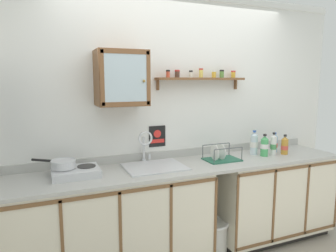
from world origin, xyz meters
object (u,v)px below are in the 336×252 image
(bottle_water_clear_1, at_px, (254,143))
(bottle_juice_amber_3, at_px, (285,146))
(dish_rack, at_px, (221,157))
(hot_plate_stove, at_px, (76,172))
(bottle_water_blue_4, at_px, (275,143))
(saucepan, at_px, (63,164))
(warning_sign, at_px, (157,136))
(sink, at_px, (154,169))
(trash_bin, at_px, (213,236))
(bottle_opaque_white_0, at_px, (273,145))
(wall_cabinet, at_px, (121,78))
(bottle_soda_green_2, at_px, (264,146))

(bottle_water_clear_1, height_order, bottle_juice_amber_3, bottle_water_clear_1)
(dish_rack, bearing_deg, hot_plate_stove, 178.63)
(bottle_juice_amber_3, distance_m, bottle_water_blue_4, 0.13)
(saucepan, xyz_separation_m, warning_sign, (0.93, 0.24, 0.12))
(bottle_water_blue_4, bearing_deg, bottle_water_clear_1, -178.98)
(sink, relative_size, warning_sign, 2.57)
(bottle_juice_amber_3, bearing_deg, hot_plate_stove, 177.98)
(hot_plate_stove, distance_m, trash_bin, 1.51)
(bottle_opaque_white_0, relative_size, bottle_water_clear_1, 0.92)
(hot_plate_stove, distance_m, wall_cabinet, 0.90)
(hot_plate_stove, distance_m, bottle_water_blue_4, 2.16)
(sink, relative_size, saucepan, 1.56)
(dish_rack, height_order, trash_bin, dish_rack)
(bottle_opaque_white_0, bearing_deg, trash_bin, -175.48)
(saucepan, bearing_deg, bottle_juice_amber_3, -2.59)
(hot_plate_stove, xyz_separation_m, dish_rack, (1.40, -0.03, -0.00))
(bottle_juice_amber_3, xyz_separation_m, dish_rack, (-0.78, 0.04, -0.06))
(dish_rack, relative_size, warning_sign, 1.62)
(trash_bin, bearing_deg, bottle_juice_amber_3, 2.34)
(bottle_juice_amber_3, height_order, dish_rack, bottle_juice_amber_3)
(bottle_juice_amber_3, distance_m, dish_rack, 0.78)
(bottle_soda_green_2, height_order, wall_cabinet, wall_cabinet)
(bottle_water_blue_4, xyz_separation_m, trash_bin, (-0.87, -0.16, -0.85))
(sink, xyz_separation_m, warning_sign, (0.14, 0.26, 0.25))
(hot_plate_stove, relative_size, wall_cabinet, 0.79)
(bottle_water_clear_1, bearing_deg, bottle_juice_amber_3, -20.55)
(bottle_opaque_white_0, height_order, bottle_water_blue_4, bottle_opaque_white_0)
(sink, bearing_deg, bottle_soda_green_2, -2.81)
(sink, relative_size, wall_cabinet, 1.12)
(bottle_water_clear_1, relative_size, wall_cabinet, 0.54)
(sink, bearing_deg, dish_rack, -2.89)
(bottle_soda_green_2, xyz_separation_m, warning_sign, (-1.09, 0.32, 0.12))
(wall_cabinet, bearing_deg, bottle_water_clear_1, -2.76)
(hot_plate_stove, height_order, warning_sign, warning_sign)
(dish_rack, relative_size, wall_cabinet, 0.71)
(hot_plate_stove, distance_m, bottle_opaque_white_0, 2.05)
(bottle_juice_amber_3, xyz_separation_m, trash_bin, (-0.90, -0.04, -0.85))
(sink, xyz_separation_m, bottle_soda_green_2, (1.23, -0.06, 0.13))
(hot_plate_stove, height_order, bottle_soda_green_2, bottle_soda_green_2)
(hot_plate_stove, relative_size, bottle_water_blue_4, 1.74)
(bottle_juice_amber_3, bearing_deg, wall_cabinet, 173.87)
(bottle_soda_green_2, relative_size, warning_sign, 1.11)
(bottle_juice_amber_3, relative_size, dish_rack, 0.63)
(bottle_soda_green_2, height_order, bottle_water_blue_4, bottle_soda_green_2)
(warning_sign, bearing_deg, saucepan, -165.67)
(sink, distance_m, dish_rack, 0.71)
(hot_plate_stove, xyz_separation_m, bottle_water_blue_4, (2.16, 0.05, 0.06))
(bottle_soda_green_2, height_order, warning_sign, warning_sign)
(bottle_water_clear_1, distance_m, bottle_juice_amber_3, 0.34)
(bottle_water_clear_1, xyz_separation_m, bottle_water_blue_4, (0.29, 0.01, -0.02))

